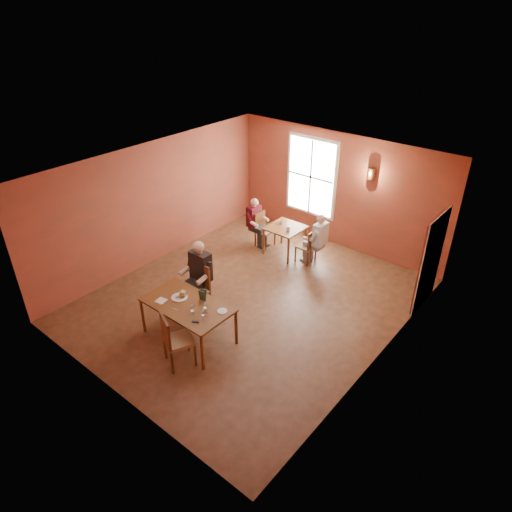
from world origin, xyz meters
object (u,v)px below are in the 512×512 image
Objects in this scene: main_table at (189,321)px; diner_white at (307,239)px; chair_diner_maroon at (265,230)px; chair_diner_white at (306,245)px; diner_maroon at (264,224)px; second_table at (285,240)px; diner_main at (193,283)px; chair_diner_main at (194,291)px; chair_empty at (179,339)px.

main_table is 3.90m from diner_white.
chair_diner_maroon reaches higher than main_table.
chair_diner_white is (0.10, 3.89, 0.04)m from main_table.
diner_white is 1.04× the size of diner_maroon.
chair_diner_maroon is (-0.65, 0.00, 0.08)m from second_table.
diner_main reaches higher than diner_maroon.
second_table is at bearing -89.15° from chair_diner_main.
diner_white is at bearing 90.00° from diner_maroon.
second_table is 0.95× the size of chair_diner_white.
diner_maroon is (-0.03, 0.00, 0.17)m from chair_diner_maroon.
main_table is 1.16× the size of diner_main.
chair_diner_maroon is (-0.70, 3.24, -0.09)m from chair_diner_main.
chair_diner_main is at bearing 168.98° from diner_white.
chair_diner_white is at bearing 90.00° from diner_maroon.
second_table is 0.65m from chair_diner_white.
chair_diner_white is at bearing 0.00° from second_table.
chair_empty is at bearing 126.07° from diner_main.
chair_empty is at bearing 125.40° from chair_diner_main.
chair_empty is 1.17× the size of chair_diner_maroon.
main_table is at bearing -81.99° from second_table.
diner_white reaches higher than chair_diner_main.
diner_main is 3.29m from second_table.
chair_diner_maroon reaches higher than chair_diner_white.
diner_maroon is at bearing 107.51° from main_table.
diner_white is (0.03, 0.00, 0.20)m from chair_diner_white.
second_table is at bearing -89.16° from diner_main.
chair_diner_main is 3.33m from diner_maroon.
chair_diner_white is (0.65, 0.00, 0.07)m from second_table.
diner_main reaches higher than chair_diner_maroon.
diner_main is (-0.50, 0.62, 0.34)m from main_table.
chair_diner_maroon is 0.73× the size of diner_maroon.
second_table is (-0.05, 3.27, -0.37)m from diner_main.
chair_diner_white is at bearing 90.00° from diner_white.
chair_diner_maroon is at bearing 107.10° from main_table.
diner_maroon is at bearing -77.46° from diner_main.
chair_diner_white is 0.98× the size of chair_diner_maroon.
chair_empty reaches higher than main_table.
main_table is 0.87m from diner_main.
second_table is at bearing 98.01° from main_table.
diner_main is 1.19× the size of diner_maroon.
diner_main reaches higher than chair_diner_main.
chair_diner_main reaches higher than chair_empty.
main_table is 1.93× the size of chair_diner_white.
chair_diner_main is 1.51m from chair_empty.
diner_main is at bearing 90.00° from chair_diner_main.
chair_diner_maroon is at bearing 90.00° from diner_white.
diner_main is 1.15× the size of diner_white.
chair_empty is at bearing -57.18° from main_table.
chair_empty is 0.83× the size of diner_white.
main_table reaches higher than second_table.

